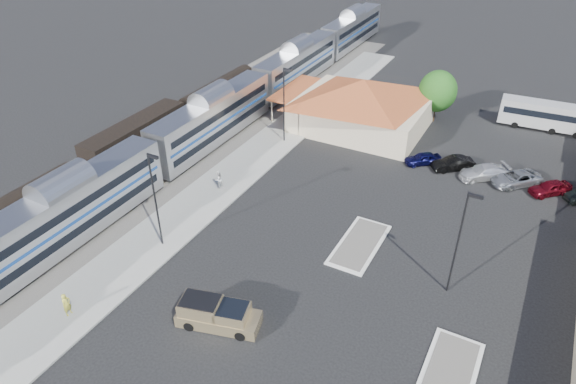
% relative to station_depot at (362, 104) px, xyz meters
% --- Properties ---
extents(ground, '(280.00, 280.00, 0.00)m').
position_rel_station_depot_xyz_m(ground, '(4.56, -24.00, -3.13)').
color(ground, black).
rests_on(ground, ground).
extents(railbed, '(16.00, 100.00, 0.12)m').
position_rel_station_depot_xyz_m(railbed, '(-16.44, -16.00, -3.07)').
color(railbed, '#4C4944').
rests_on(railbed, ground).
extents(platform, '(5.50, 92.00, 0.18)m').
position_rel_station_depot_xyz_m(platform, '(-7.44, -18.00, -3.04)').
color(platform, gray).
rests_on(platform, ground).
extents(passenger_train, '(3.00, 104.00, 5.55)m').
position_rel_station_depot_xyz_m(passenger_train, '(-13.44, -12.10, -0.26)').
color(passenger_train, silver).
rests_on(passenger_train, ground).
extents(freight_cars, '(2.80, 46.00, 4.00)m').
position_rel_station_depot_xyz_m(freight_cars, '(-19.44, -18.47, -1.21)').
color(freight_cars, black).
rests_on(freight_cars, ground).
extents(station_depot, '(18.35, 12.24, 6.20)m').
position_rel_station_depot_xyz_m(station_depot, '(0.00, 0.00, 0.00)').
color(station_depot, '#CAB394').
rests_on(station_depot, ground).
extents(traffic_island_south, '(3.30, 7.50, 0.21)m').
position_rel_station_depot_xyz_m(traffic_island_south, '(8.56, -22.00, -3.03)').
color(traffic_island_south, silver).
rests_on(traffic_island_south, ground).
extents(traffic_island_north, '(3.30, 7.50, 0.21)m').
position_rel_station_depot_xyz_m(traffic_island_north, '(18.56, -32.00, -3.03)').
color(traffic_island_north, silver).
rests_on(traffic_island_north, ground).
extents(lamp_plat_s, '(1.08, 0.25, 9.00)m').
position_rel_station_depot_xyz_m(lamp_plat_s, '(-6.34, -30.00, 2.21)').
color(lamp_plat_s, black).
rests_on(lamp_plat_s, ground).
extents(lamp_plat_n, '(1.08, 0.25, 9.00)m').
position_rel_station_depot_xyz_m(lamp_plat_n, '(-6.34, -8.00, 2.21)').
color(lamp_plat_n, black).
rests_on(lamp_plat_n, ground).
extents(lamp_lot, '(1.08, 0.25, 9.00)m').
position_rel_station_depot_xyz_m(lamp_lot, '(16.66, -24.00, 2.21)').
color(lamp_lot, black).
rests_on(lamp_lot, ground).
extents(tree_depot, '(4.71, 4.71, 6.63)m').
position_rel_station_depot_xyz_m(tree_depot, '(7.56, 6.00, 0.89)').
color(tree_depot, '#382314').
rests_on(tree_depot, ground).
extents(pickup_truck, '(6.25, 3.56, 2.04)m').
position_rel_station_depot_xyz_m(pickup_truck, '(3.05, -35.19, -2.17)').
color(pickup_truck, tan).
rests_on(pickup_truck, ground).
extents(coach_bus, '(10.74, 2.96, 3.41)m').
position_rel_station_depot_xyz_m(coach_bus, '(20.13, 10.04, -1.17)').
color(coach_bus, silver).
rests_on(coach_bus, ground).
extents(person_a, '(0.48, 0.71, 1.89)m').
position_rel_station_depot_xyz_m(person_a, '(-7.08, -39.62, -2.01)').
color(person_a, gold).
rests_on(person_a, platform).
extents(person_b, '(0.90, 1.05, 1.86)m').
position_rel_station_depot_xyz_m(person_b, '(-7.33, -20.19, -2.02)').
color(person_b, silver).
rests_on(person_b, platform).
extents(parked_car_a, '(4.05, 3.63, 1.33)m').
position_rel_station_depot_xyz_m(parked_car_a, '(9.42, -5.53, -2.47)').
color(parked_car_a, '#0C0C3C').
rests_on(parked_car_a, ground).
extents(parked_car_b, '(4.49, 3.93, 1.47)m').
position_rel_station_depot_xyz_m(parked_car_b, '(12.62, -5.23, -2.40)').
color(parked_car_b, black).
rests_on(parked_car_b, ground).
extents(parked_car_c, '(5.34, 4.80, 1.49)m').
position_rel_station_depot_xyz_m(parked_car_c, '(15.82, -5.53, -2.39)').
color(parked_car_c, silver).
rests_on(parked_car_c, ground).
extents(parked_car_d, '(5.47, 5.29, 1.45)m').
position_rel_station_depot_xyz_m(parked_car_d, '(19.02, -5.23, -2.41)').
color(parked_car_d, '#94989C').
rests_on(parked_car_d, ground).
extents(parked_car_e, '(4.25, 4.09, 1.44)m').
position_rel_station_depot_xyz_m(parked_car_e, '(22.22, -5.53, -2.41)').
color(parked_car_e, maroon).
rests_on(parked_car_e, ground).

